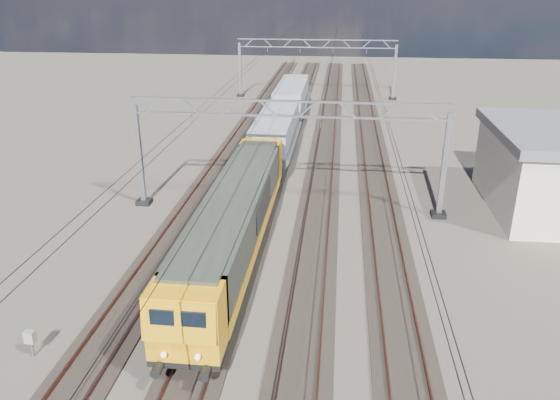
# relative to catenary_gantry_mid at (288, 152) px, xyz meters

# --- Properties ---
(ground) EXTENTS (160.00, 160.00, 0.00)m
(ground) POSITION_rel_catenary_gantry_mid_xyz_m (-0.00, -4.00, -3.91)
(ground) COLOR black
(ground) RESTS_ON ground
(track_outer_west) EXTENTS (2.60, 140.00, 0.30)m
(track_outer_west) POSITION_rel_catenary_gantry_mid_xyz_m (-6.00, -4.00, -3.83)
(track_outer_west) COLOR black
(track_outer_west) RESTS_ON ground
(track_loco) EXTENTS (2.60, 140.00, 0.30)m
(track_loco) POSITION_rel_catenary_gantry_mid_xyz_m (-2.00, -4.00, -3.83)
(track_loco) COLOR black
(track_loco) RESTS_ON ground
(track_inner_east) EXTENTS (2.60, 140.00, 0.30)m
(track_inner_east) POSITION_rel_catenary_gantry_mid_xyz_m (2.00, -4.00, -3.83)
(track_inner_east) COLOR black
(track_inner_east) RESTS_ON ground
(track_outer_east) EXTENTS (2.60, 140.00, 0.30)m
(track_outer_east) POSITION_rel_catenary_gantry_mid_xyz_m (6.00, -4.00, -3.83)
(track_outer_east) COLOR black
(track_outer_east) RESTS_ON ground
(catenary_gantry_mid) EXTENTS (19.90, 0.90, 7.11)m
(catenary_gantry_mid) POSITION_rel_catenary_gantry_mid_xyz_m (0.00, 0.00, 0.00)
(catenary_gantry_mid) COLOR #9396A0
(catenary_gantry_mid) RESTS_ON ground
(catenary_gantry_far) EXTENTS (19.90, 0.90, 7.11)m
(catenary_gantry_far) POSITION_rel_catenary_gantry_mid_xyz_m (0.00, 36.00, 0.00)
(catenary_gantry_far) COLOR #9396A0
(catenary_gantry_far) RESTS_ON ground
(overhead_wires) EXTENTS (12.03, 140.00, 0.53)m
(overhead_wires) POSITION_rel_catenary_gantry_mid_xyz_m (-0.00, 4.00, 1.84)
(overhead_wires) COLOR black
(overhead_wires) RESTS_ON ground
(locomotive) EXTENTS (2.76, 21.10, 3.62)m
(locomotive) POSITION_rel_catenary_gantry_mid_xyz_m (-2.00, -7.03, -1.58)
(locomotive) COLOR black
(locomotive) RESTS_ON ground
(hopper_wagon_lead) EXTENTS (3.38, 13.00, 3.25)m
(hopper_wagon_lead) POSITION_rel_catenary_gantry_mid_xyz_m (-2.00, 10.67, -1.67)
(hopper_wagon_lead) COLOR black
(hopper_wagon_lead) RESTS_ON ground
(hopper_wagon_mid) EXTENTS (3.38, 13.00, 3.25)m
(hopper_wagon_mid) POSITION_rel_catenary_gantry_mid_xyz_m (-2.00, 24.87, -1.67)
(hopper_wagon_mid) COLOR black
(hopper_wagon_mid) RESTS_ON ground
(trackside_cabinet) EXTENTS (0.40, 0.31, 1.18)m
(trackside_cabinet) POSITION_rel_catenary_gantry_mid_xyz_m (-8.47, -15.75, -3.01)
(trackside_cabinet) COLOR #9396A0
(trackside_cabinet) RESTS_ON ground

